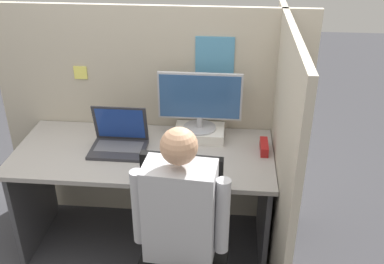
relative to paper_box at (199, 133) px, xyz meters
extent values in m
cube|color=#B7AD99|center=(-0.34, 0.17, 0.00)|extent=(2.12, 0.04, 1.57)
cube|color=#4C8EB7|center=(0.08, 0.14, 0.43)|extent=(0.25, 0.01, 0.34)
cube|color=#F4EA66|center=(-0.81, 0.14, 0.34)|extent=(0.09, 0.01, 0.09)
cube|color=#B7AD99|center=(0.50, -0.29, 0.00)|extent=(0.04, 1.37, 1.57)
cube|color=#9E9993|center=(-0.34, -0.22, -0.05)|extent=(1.62, 0.72, 0.03)
cube|color=#4C4C51|center=(-1.11, -0.22, -0.42)|extent=(0.03, 0.61, 0.72)
cube|color=#4C4C51|center=(0.44, -0.22, -0.42)|extent=(0.03, 0.61, 0.72)
cube|color=white|center=(0.00, 0.00, 0.00)|extent=(0.32, 0.22, 0.07)
cylinder|color=#B2B2B7|center=(0.00, 0.00, 0.04)|extent=(0.21, 0.21, 0.01)
cylinder|color=#B2B2B7|center=(0.00, 0.00, 0.08)|extent=(0.04, 0.04, 0.07)
cube|color=#B2B2B7|center=(0.00, 0.00, 0.26)|extent=(0.53, 0.02, 0.31)
cube|color=#2D5184|center=(0.00, -0.01, 0.26)|extent=(0.51, 0.00, 0.29)
cube|color=#2D2D33|center=(-0.49, -0.22, -0.02)|extent=(0.34, 0.26, 0.02)
cube|color=#5B5B60|center=(-0.49, -0.20, -0.01)|extent=(0.29, 0.14, 0.00)
cube|color=#2D2D33|center=(-0.49, -0.12, 0.11)|extent=(0.34, 0.06, 0.25)
cube|color=#1E3D93|center=(-0.49, -0.13, 0.11)|extent=(0.30, 0.05, 0.22)
ellipsoid|color=black|center=(-0.27, -0.27, -0.02)|extent=(0.07, 0.06, 0.03)
cube|color=#A31919|center=(0.42, -0.14, 0.00)|extent=(0.05, 0.17, 0.06)
cone|color=orange|center=(-0.02, -0.50, -0.01)|extent=(0.05, 0.13, 0.05)
cylinder|color=green|center=(-0.02, -0.43, -0.01)|extent=(0.03, 0.02, 0.03)
cube|color=black|center=(-0.05, -0.63, -0.06)|extent=(0.44, 0.09, 0.52)
cube|color=#B2B2B7|center=(-0.03, -0.89, 0.04)|extent=(0.35, 0.23, 0.52)
sphere|color=tan|center=(-0.03, -0.89, 0.41)|extent=(0.17, 0.17, 0.17)
cylinder|color=#B2B2B7|center=(-0.23, -0.87, 0.04)|extent=(0.07, 0.07, 0.41)
cylinder|color=#B2B2B7|center=(0.18, -0.90, 0.04)|extent=(0.07, 0.07, 0.41)
camera|label=1|loc=(0.19, -2.60, 1.40)|focal=42.00mm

